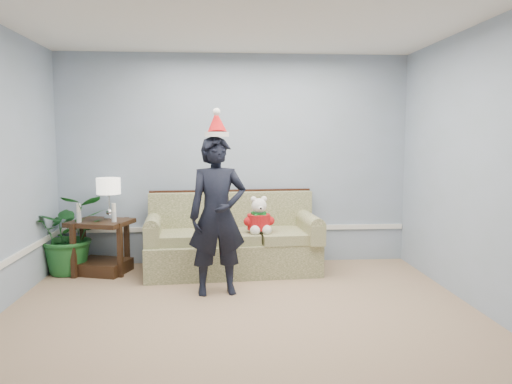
{
  "coord_description": "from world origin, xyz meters",
  "views": [
    {
      "loc": [
        -0.19,
        -3.96,
        1.63
      ],
      "look_at": [
        0.21,
        1.55,
        1.03
      ],
      "focal_mm": 35.0,
      "sensor_mm": 36.0,
      "label": 1
    }
  ],
  "objects_px": {
    "side_table": "(101,252)",
    "houseplant": "(70,234)",
    "teddy_bear": "(259,220)",
    "sofa": "(232,243)",
    "man": "(217,216)",
    "table_lamp": "(109,188)"
  },
  "relations": [
    {
      "from": "side_table",
      "to": "houseplant",
      "type": "height_order",
      "value": "houseplant"
    },
    {
      "from": "side_table",
      "to": "teddy_bear",
      "type": "relative_size",
      "value": 1.8
    },
    {
      "from": "sofa",
      "to": "man",
      "type": "relative_size",
      "value": 1.29
    },
    {
      "from": "man",
      "to": "houseplant",
      "type": "bearing_deg",
      "value": 144.18
    },
    {
      "from": "teddy_bear",
      "to": "side_table",
      "type": "bearing_deg",
      "value": 165.69
    },
    {
      "from": "sofa",
      "to": "table_lamp",
      "type": "distance_m",
      "value": 1.64
    },
    {
      "from": "sofa",
      "to": "side_table",
      "type": "distance_m",
      "value": 1.59
    },
    {
      "from": "houseplant",
      "to": "man",
      "type": "height_order",
      "value": "man"
    },
    {
      "from": "side_table",
      "to": "table_lamp",
      "type": "bearing_deg",
      "value": 40.07
    },
    {
      "from": "sofa",
      "to": "houseplant",
      "type": "relative_size",
      "value": 2.21
    },
    {
      "from": "side_table",
      "to": "man",
      "type": "bearing_deg",
      "value": -32.65
    },
    {
      "from": "side_table",
      "to": "houseplant",
      "type": "distance_m",
      "value": 0.43
    },
    {
      "from": "side_table",
      "to": "teddy_bear",
      "type": "distance_m",
      "value": 1.96
    },
    {
      "from": "sofa",
      "to": "man",
      "type": "xyz_separation_m",
      "value": [
        -0.17,
        -0.9,
        0.48
      ]
    },
    {
      "from": "table_lamp",
      "to": "teddy_bear",
      "type": "distance_m",
      "value": 1.87
    },
    {
      "from": "man",
      "to": "teddy_bear",
      "type": "height_order",
      "value": "man"
    },
    {
      "from": "houseplant",
      "to": "teddy_bear",
      "type": "xyz_separation_m",
      "value": [
        2.26,
        -0.24,
        0.18
      ]
    },
    {
      "from": "table_lamp",
      "to": "sofa",
      "type": "bearing_deg",
      "value": -3.4
    },
    {
      "from": "table_lamp",
      "to": "teddy_bear",
      "type": "bearing_deg",
      "value": -9.56
    },
    {
      "from": "sofa",
      "to": "teddy_bear",
      "type": "bearing_deg",
      "value": -38.68
    },
    {
      "from": "houseplant",
      "to": "teddy_bear",
      "type": "distance_m",
      "value": 2.29
    },
    {
      "from": "table_lamp",
      "to": "man",
      "type": "height_order",
      "value": "man"
    }
  ]
}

